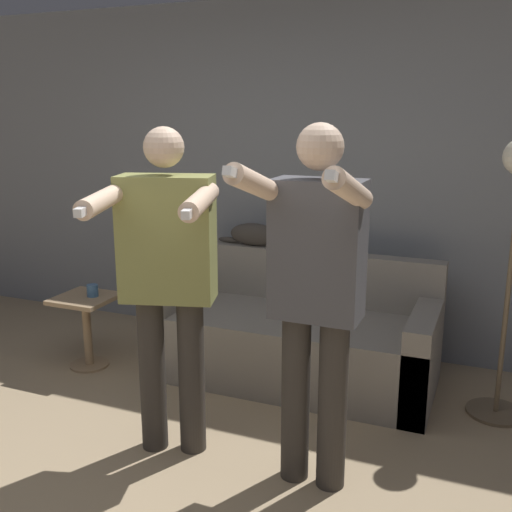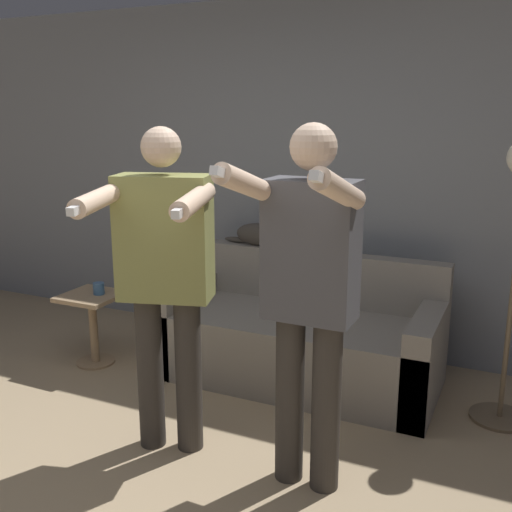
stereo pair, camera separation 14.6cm
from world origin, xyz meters
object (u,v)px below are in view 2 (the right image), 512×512
(couch, at_px, (299,339))
(side_table, at_px, (93,315))
(person_left, at_px, (164,270))
(cat, at_px, (262,234))
(cup, at_px, (99,288))
(person_right, at_px, (309,287))

(couch, relative_size, side_table, 3.54)
(person_left, bearing_deg, side_table, 130.73)
(side_table, bearing_deg, cat, 34.89)
(person_left, relative_size, side_table, 3.29)
(couch, relative_size, cup, 22.05)
(cup, bearing_deg, person_right, -22.08)
(side_table, bearing_deg, cup, 26.53)
(person_right, relative_size, cat, 3.38)
(couch, height_order, person_left, person_left)
(couch, relative_size, person_left, 1.08)
(person_left, height_order, cup, person_left)
(person_left, height_order, cat, person_left)
(person_left, height_order, person_right, person_right)
(side_table, height_order, cup, cup)
(person_right, distance_m, cat, 1.69)
(person_right, height_order, cat, person_right)
(person_right, bearing_deg, couch, 112.64)
(person_left, relative_size, cup, 20.49)
(couch, height_order, side_table, couch)
(person_right, xyz_separation_m, cup, (-1.85, 0.75, -0.45))
(person_right, relative_size, side_table, 3.34)
(cat, xyz_separation_m, side_table, (-1.02, -0.71, -0.55))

